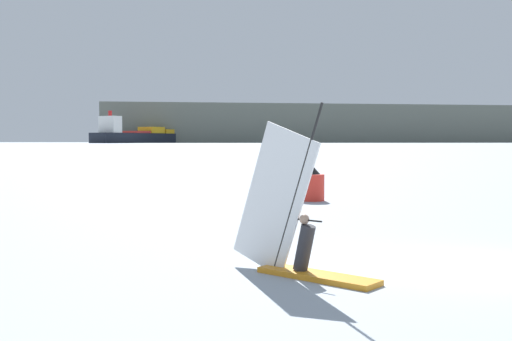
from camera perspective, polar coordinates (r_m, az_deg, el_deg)
ground_plane at (r=15.43m, az=20.62°, el=-8.42°), size 4000.00×4000.00×0.00m
windsurfer at (r=13.53m, az=3.82°, el=-6.14°), size 3.36×2.44×3.89m
cargo_ship at (r=751.08m, az=-9.93°, el=3.23°), size 95.12×160.94×36.16m
distant_headland at (r=1032.08m, az=9.79°, el=4.01°), size 884.19×611.43×50.50m
channel_buoy at (r=30.24m, az=5.14°, el=-1.30°), size 1.31×1.31×1.80m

